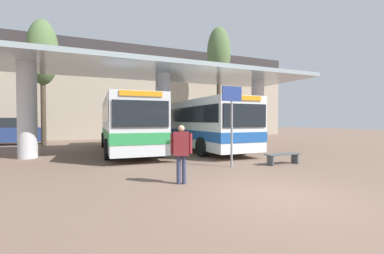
# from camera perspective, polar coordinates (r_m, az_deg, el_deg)

# --- Properties ---
(ground_plane) EXTENTS (100.00, 100.00, 0.00)m
(ground_plane) POSITION_cam_1_polar(r_m,az_deg,el_deg) (7.02, 18.50, -14.29)
(ground_plane) COLOR #755B4C
(townhouse_backdrop) EXTENTS (40.00, 0.58, 9.95)m
(townhouse_backdrop) POSITION_cam_1_polar(r_m,az_deg,el_deg) (28.32, -14.01, 9.38)
(townhouse_backdrop) COLOR tan
(townhouse_backdrop) RESTS_ON ground_plane
(station_canopy) EXTENTS (19.05, 6.11, 4.96)m
(station_canopy) POSITION_cam_1_polar(r_m,az_deg,el_deg) (15.82, -6.50, 9.65)
(station_canopy) COLOR silver
(station_canopy) RESTS_ON ground_plane
(transit_bus_left_bay) EXTENTS (3.17, 10.71, 3.16)m
(transit_bus_left_bay) POSITION_cam_1_polar(r_m,az_deg,el_deg) (16.21, -14.25, 1.00)
(transit_bus_left_bay) COLOR silver
(transit_bus_left_bay) RESTS_ON ground_plane
(transit_bus_center_bay) EXTENTS (2.90, 10.63, 3.08)m
(transit_bus_center_bay) POSITION_cam_1_polar(r_m,az_deg,el_deg) (16.83, 1.29, 0.92)
(transit_bus_center_bay) COLOR white
(transit_bus_center_bay) RESTS_ON ground_plane
(waiting_bench_near_pillar) EXTENTS (1.70, 0.44, 0.46)m
(waiting_bench_near_pillar) POSITION_cam_1_polar(r_m,az_deg,el_deg) (11.79, 19.56, -6.17)
(waiting_bench_near_pillar) COLOR #4C5156
(waiting_bench_near_pillar) RESTS_ON ground_plane
(info_sign_platform) EXTENTS (0.90, 0.09, 3.28)m
(info_sign_platform) POSITION_cam_1_polar(r_m,az_deg,el_deg) (10.54, 8.83, 3.77)
(info_sign_platform) COLOR gray
(info_sign_platform) RESTS_ON ground_plane
(pedestrian_waiting) EXTENTS (0.63, 0.41, 1.76)m
(pedestrian_waiting) POSITION_cam_1_polar(r_m,az_deg,el_deg) (7.65, -2.39, -4.71)
(pedestrian_waiting) COLOR #333856
(pedestrian_waiting) RESTS_ON ground_plane
(poplar_tree_behind_left) EXTENTS (2.47, 2.47, 11.67)m
(poplar_tree_behind_left) POSITION_cam_1_polar(r_m,az_deg,el_deg) (28.08, 5.97, 15.62)
(poplar_tree_behind_left) COLOR #473A2B
(poplar_tree_behind_left) RESTS_ON ground_plane
(poplar_tree_behind_right) EXTENTS (2.20, 2.20, 9.38)m
(poplar_tree_behind_right) POSITION_cam_1_polar(r_m,az_deg,el_deg) (22.71, -30.28, 13.86)
(poplar_tree_behind_right) COLOR #473A2B
(poplar_tree_behind_right) RESTS_ON ground_plane
(parked_car_street) EXTENTS (4.36, 2.09, 2.08)m
(parked_car_street) POSITION_cam_1_polar(r_m,az_deg,el_deg) (24.24, -34.98, -0.89)
(parked_car_street) COLOR navy
(parked_car_street) RESTS_ON ground_plane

